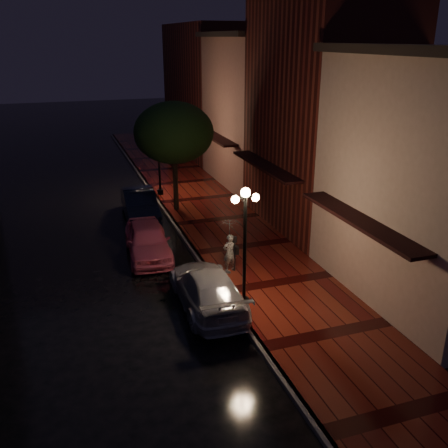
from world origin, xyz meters
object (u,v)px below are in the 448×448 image
object	(u,v)px
silver_car	(208,289)
woman_with_umbrella	(230,237)
streetlamp_near	(245,241)
streetlamp_far	(159,154)
navy_car	(140,205)
parking_meter	(235,250)
street_tree	(174,135)
pink_car	(148,240)

from	to	relation	value
silver_car	woman_with_umbrella	world-z (taller)	woman_with_umbrella
streetlamp_near	streetlamp_far	world-z (taller)	same
navy_car	parking_meter	bearing A→B (deg)	-70.44
street_tree	silver_car	world-z (taller)	street_tree
pink_car	streetlamp_near	bearing A→B (deg)	-63.58
navy_car	silver_car	world-z (taller)	navy_car
streetlamp_near	parking_meter	world-z (taller)	streetlamp_near
navy_car	streetlamp_far	bearing A→B (deg)	64.33
silver_car	parking_meter	size ratio (longest dim) A/B	3.33
silver_car	street_tree	bearing A→B (deg)	-95.94
streetlamp_near	silver_car	world-z (taller)	streetlamp_near
street_tree	parking_meter	xyz separation A→B (m)	(0.39, -8.24, -3.20)
silver_car	woman_with_umbrella	size ratio (longest dim) A/B	2.26
streetlamp_near	street_tree	xyz separation A→B (m)	(0.26, 10.99, 1.64)
navy_car	woman_with_umbrella	world-z (taller)	woman_with_umbrella
navy_car	pink_car	bearing A→B (deg)	-93.68
woman_with_umbrella	streetlamp_near	bearing A→B (deg)	74.24
streetlamp_far	pink_car	xyz separation A→B (m)	(-2.32, -8.40, -1.84)
woman_with_umbrella	street_tree	bearing A→B (deg)	-94.86
streetlamp_far	silver_car	bearing A→B (deg)	-94.85
pink_car	parking_meter	distance (m)	4.12
streetlamp_far	woman_with_umbrella	bearing A→B (deg)	-87.60
woman_with_umbrella	parking_meter	distance (m)	0.58
streetlamp_near	silver_car	xyz separation A→B (m)	(-1.14, 0.60, -1.88)
street_tree	silver_car	distance (m)	11.06
streetlamp_far	street_tree	size ratio (longest dim) A/B	0.74
navy_car	parking_meter	xyz separation A→B (m)	(2.45, -7.84, 0.29)
woman_with_umbrella	parking_meter	bearing A→B (deg)	154.64
pink_car	silver_car	world-z (taller)	pink_car
navy_car	silver_car	size ratio (longest dim) A/B	0.93
streetlamp_near	pink_car	xyz separation A→B (m)	(-2.32, 5.60, -1.84)
street_tree	pink_car	world-z (taller)	street_tree
navy_car	parking_meter	distance (m)	8.22
streetlamp_far	navy_car	xyz separation A→B (m)	(-1.80, -3.41, -1.84)
woman_with_umbrella	parking_meter	world-z (taller)	woman_with_umbrella
silver_car	parking_meter	distance (m)	2.82
streetlamp_near	pink_car	size ratio (longest dim) A/B	0.97
street_tree	silver_car	size ratio (longest dim) A/B	1.17
parking_meter	streetlamp_far	bearing A→B (deg)	77.88
navy_car	woman_with_umbrella	xyz separation A→B (m)	(2.27, -7.77, 0.83)
streetlamp_far	navy_car	size ratio (longest dim) A/B	0.93
pink_car	woman_with_umbrella	xyz separation A→B (m)	(2.78, -2.78, 0.84)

